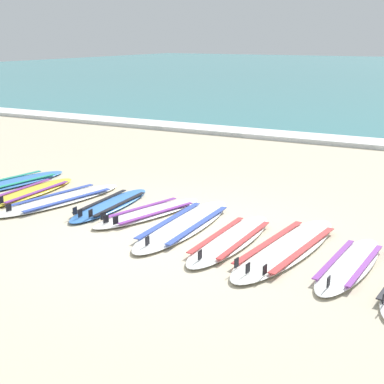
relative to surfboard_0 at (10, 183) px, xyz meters
name	(u,v)px	position (x,y,z in m)	size (l,w,h in m)	color
ground_plane	(170,234)	(3.82, -0.85, -0.04)	(80.00, 80.00, 0.00)	#C1B599
wave_foam_strip	(326,139)	(3.82, 6.95, 0.02)	(80.00, 1.00, 0.11)	white
surfboard_0	(10,183)	(0.00, 0.00, 0.00)	(0.94, 2.39, 0.18)	#3875CC
surfboard_1	(29,192)	(0.74, -0.30, 0.00)	(0.59, 2.15, 0.18)	yellow
surfboard_2	(60,200)	(1.49, -0.37, 0.00)	(1.06, 2.48, 0.18)	silver
surfboard_3	(110,205)	(2.38, -0.22, 0.00)	(0.61, 2.04, 0.18)	#3875CC
surfboard_4	(149,213)	(3.13, -0.28, 0.00)	(1.05, 2.10, 0.18)	white
surfboard_5	(184,224)	(3.85, -0.50, 0.00)	(0.71, 2.56, 0.18)	white
surfboard_6	(231,239)	(4.68, -0.74, 0.00)	(0.56, 2.20, 0.18)	white
surfboard_7	(286,248)	(5.42, -0.68, 0.00)	(0.91, 2.64, 0.18)	silver
surfboard_8	(349,265)	(6.23, -0.85, 0.00)	(0.60, 1.98, 0.18)	white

